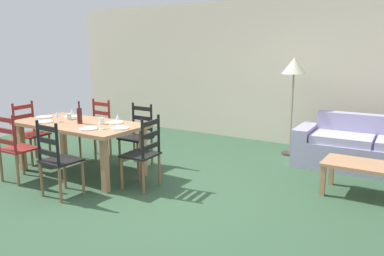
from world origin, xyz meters
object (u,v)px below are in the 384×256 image
(wine_glass_near_right, at_px, (101,121))
(standing_lamp, at_px, (294,72))
(coffee_cup_secondary, at_px, (69,117))
(couch, at_px, (375,151))
(dining_chair_far_left, at_px, (97,129))
(dining_chair_head_west, at_px, (30,132))
(wine_glass_far_right, at_px, (118,118))
(coffee_table, at_px, (362,168))
(wine_glass_near_left, at_px, (57,114))
(wine_bottle, at_px, (80,115))
(coffee_cup_primary, at_px, (102,121))
(dining_chair_near_left, at_px, (15,148))
(wine_glass_far_left, at_px, (72,112))
(dining_chair_far_right, at_px, (138,135))
(dining_table, at_px, (80,129))
(dining_chair_head_east, at_px, (144,153))
(dining_chair_near_right, at_px, (57,159))

(wine_glass_near_right, bearing_deg, standing_lamp, 58.81)
(coffee_cup_secondary, distance_m, couch, 4.59)
(dining_chair_far_left, distance_m, dining_chair_head_west, 1.04)
(wine_glass_far_right, relative_size, coffee_table, 0.18)
(dining_chair_head_west, height_order, wine_glass_near_left, dining_chair_head_west)
(wine_glass_far_right, distance_m, couch, 3.81)
(wine_bottle, distance_m, coffee_table, 3.81)
(coffee_cup_secondary, xyz_separation_m, standing_lamp, (2.57, 2.53, 0.62))
(wine_glass_near_left, distance_m, coffee_cup_primary, 0.70)
(dining_chair_near_left, distance_m, standing_lamp, 4.41)
(wine_glass_near_right, relative_size, coffee_table, 0.18)
(wine_glass_far_left, distance_m, wine_glass_far_right, 0.92)
(dining_chair_far_right, bearing_deg, couch, 28.31)
(dining_table, bearing_deg, dining_chair_head_west, -178.58)
(wine_glass_near_right, bearing_deg, wine_glass_near_left, 178.10)
(dining_chair_head_west, xyz_separation_m, wine_glass_near_left, (0.81, -0.09, 0.38))
(dining_chair_head_west, height_order, wine_glass_far_right, dining_chair_head_west)
(dining_chair_far_left, xyz_separation_m, coffee_table, (4.05, 0.47, -0.12))
(dining_chair_head_west, distance_m, wine_bottle, 1.24)
(dining_chair_near_left, xyz_separation_m, wine_glass_near_left, (0.15, 0.61, 0.38))
(dining_chair_far_left, height_order, wine_glass_near_right, dining_chair_far_left)
(dining_chair_far_left, xyz_separation_m, wine_glass_far_left, (0.11, -0.59, 0.38))
(dining_table, xyz_separation_m, dining_chair_far_left, (-0.44, 0.74, -0.19))
(dining_chair_head_east, bearing_deg, dining_table, 179.61)
(dining_table, xyz_separation_m, coffee_table, (3.61, 1.21, -0.31))
(dining_table, relative_size, wine_glass_far_right, 11.80)
(dining_chair_near_left, xyz_separation_m, wine_glass_far_right, (1.07, 0.88, 0.38))
(dining_chair_far_right, xyz_separation_m, wine_glass_far_left, (-0.78, -0.58, 0.38))
(wine_glass_near_right, distance_m, wine_glass_far_right, 0.30)
(dining_chair_far_right, xyz_separation_m, coffee_cup_secondary, (-0.77, -0.65, 0.32))
(dining_table, bearing_deg, dining_chair_far_left, 120.44)
(coffee_cup_secondary, height_order, couch, coffee_cup_secondary)
(wine_bottle, bearing_deg, couch, 34.73)
(dining_chair_near_left, bearing_deg, dining_chair_near_right, -3.76)
(dining_chair_near_right, relative_size, couch, 0.42)
(dining_table, relative_size, wine_glass_far_left, 11.80)
(wine_glass_near_right, xyz_separation_m, couch, (3.02, 2.58, -0.57))
(dining_chair_far_right, xyz_separation_m, coffee_table, (3.16, 0.48, -0.12))
(wine_bottle, bearing_deg, coffee_cup_primary, 23.47)
(coffee_table, bearing_deg, dining_chair_near_left, -154.51)
(dining_chair_near_left, bearing_deg, dining_chair_far_right, 57.83)
(dining_chair_near_right, height_order, couch, dining_chair_near_right)
(coffee_cup_primary, xyz_separation_m, coffee_cup_secondary, (-0.67, -0.01, 0.00))
(dining_chair_head_east, bearing_deg, dining_chair_near_left, -156.34)
(dining_chair_head_east, distance_m, wine_glass_near_right, 0.73)
(wine_glass_near_left, bearing_deg, couch, 33.05)
(dining_chair_near_left, distance_m, wine_bottle, 0.95)
(dining_chair_head_west, bearing_deg, coffee_cup_primary, 4.84)
(dining_chair_far_left, bearing_deg, standing_lamp, 34.81)
(dining_chair_far_left, xyz_separation_m, coffee_cup_secondary, (0.12, -0.66, 0.32))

